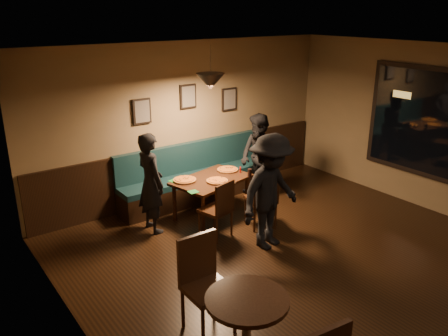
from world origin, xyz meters
name	(u,v)px	position (x,y,z in m)	size (l,w,h in m)	color
floor	(332,277)	(0.00, 0.00, 0.00)	(7.00, 7.00, 0.00)	black
ceiling	(353,57)	(0.00, 0.00, 2.80)	(7.00, 7.00, 0.00)	silver
wall_back	(188,121)	(0.00, 3.50, 1.40)	(6.00, 6.00, 0.00)	#8C704F
wall_left	(103,250)	(-3.00, 0.00, 1.40)	(7.00, 7.00, 0.00)	#8C704F
wainscot	(190,169)	(0.00, 3.47, 0.50)	(5.88, 0.06, 1.00)	black
booth_bench	(198,173)	(0.00, 3.20, 0.50)	(3.00, 0.60, 1.00)	#0F232D
window_frame	(438,125)	(2.96, 0.50, 1.50)	(0.06, 2.56, 1.86)	black
window_glass	(437,125)	(2.93, 0.50, 1.50)	(2.40, 2.40, 0.00)	black
picture_left	(142,111)	(-0.90, 3.47, 1.70)	(0.32, 0.04, 0.42)	black
picture_center	(188,96)	(0.00, 3.47, 1.85)	(0.32, 0.04, 0.42)	black
picture_right	(229,99)	(0.90, 3.47, 1.70)	(0.32, 0.04, 0.42)	black
pendant_lamp	(210,82)	(-0.21, 2.46, 2.25)	(0.44, 0.44, 0.25)	black
dining_table	(212,197)	(-0.21, 2.46, 0.33)	(1.25, 0.80, 0.67)	black
chair_near_left	(215,209)	(-0.58, 1.83, 0.46)	(0.40, 0.40, 0.91)	black
chair_near_right	(261,198)	(0.21, 1.70, 0.48)	(0.42, 0.42, 0.96)	#321B0D
diner_left	(151,183)	(-1.25, 2.58, 0.79)	(0.58, 0.38, 1.58)	black
diner_right	(259,158)	(0.90, 2.57, 0.78)	(0.76, 0.59, 1.57)	black
diner_front	(271,192)	(-0.11, 1.12, 0.85)	(1.10, 0.63, 1.70)	black
pizza_a	(185,180)	(-0.62, 2.62, 0.69)	(0.37, 0.37, 0.04)	#C58025
pizza_b	(217,181)	(-0.22, 2.28, 0.69)	(0.35, 0.35, 0.04)	#BF5E24
pizza_c	(228,170)	(0.23, 2.61, 0.69)	(0.36, 0.36, 0.04)	#C37324
soda_glass	(250,173)	(0.33, 2.14, 0.74)	(0.07, 0.07, 0.14)	black
tabasco_bottle	(240,169)	(0.35, 2.41, 0.72)	(0.03, 0.03, 0.11)	#9A0B05
napkin_a	(174,181)	(-0.76, 2.72, 0.67)	(0.15, 0.15, 0.01)	#207923
napkin_b	(193,192)	(-0.76, 2.15, 0.67)	(0.14, 0.14, 0.01)	#207933
cutlery_set	(226,185)	(-0.19, 2.08, 0.67)	(0.02, 0.20, 0.00)	silver
cafe_table	(246,335)	(-1.93, -0.60, 0.41)	(0.78, 0.78, 0.82)	black
cafe_chair_far	(208,288)	(-1.88, 0.10, 0.53)	(0.47, 0.47, 1.06)	black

